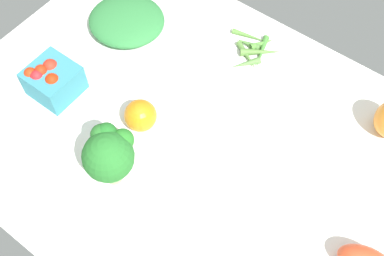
{
  "coord_description": "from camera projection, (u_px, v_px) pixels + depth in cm",
  "views": [
    {
      "loc": [
        31.47,
        -41.82,
        89.18
      ],
      "look_at": [
        0.0,
        0.0,
        4.0
      ],
      "focal_mm": 45.35,
      "sensor_mm": 36.0,
      "label": 1
    }
  ],
  "objects": [
    {
      "name": "heirloom_tomato_orange",
      "position": [
        140.0,
        116.0,
        1.0
      ],
      "size": [
        6.81,
        6.81,
        6.81
      ],
      "primitive_type": "sphere",
      "color": "orange",
      "rests_on": "tablecloth"
    },
    {
      "name": "broccoli_head",
      "position": [
        109.0,
        154.0,
        0.89
      ],
      "size": [
        10.23,
        10.94,
        13.71
      ],
      "color": "#97BC79",
      "rests_on": "tablecloth"
    },
    {
      "name": "okra_pile",
      "position": [
        256.0,
        50.0,
        1.12
      ],
      "size": [
        14.12,
        13.83,
        1.92
      ],
      "color": "#588A41",
      "rests_on": "tablecloth"
    },
    {
      "name": "tablecloth",
      "position": [
        192.0,
        135.0,
        1.03
      ],
      "size": [
        104.0,
        76.0,
        2.0
      ],
      "primitive_type": "cube",
      "color": "white",
      "rests_on": "ground"
    },
    {
      "name": "berry_basket",
      "position": [
        52.0,
        80.0,
        1.04
      ],
      "size": [
        9.93,
        9.93,
        8.02
      ],
      "color": "teal",
      "rests_on": "tablecloth"
    },
    {
      "name": "leafy_greens_clump",
      "position": [
        127.0,
        20.0,
        1.15
      ],
      "size": [
        22.59,
        21.91,
        5.19
      ],
      "primitive_type": "ellipsoid",
      "rotation": [
        0.0,
        0.0,
        5.03
      ],
      "color": "#2F793B",
      "rests_on": "tablecloth"
    }
  ]
}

